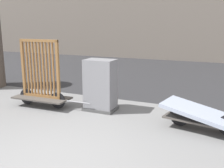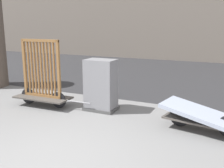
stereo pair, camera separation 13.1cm
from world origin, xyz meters
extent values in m
plane|color=slate|center=(0.00, 0.00, 0.00)|extent=(60.00, 60.00, 0.00)
cube|color=#2D2D30|center=(0.00, 8.79, 0.00)|extent=(56.00, 9.57, 0.01)
cube|color=#4C4742|center=(-2.13, 2.49, 0.25)|extent=(1.62, 0.72, 0.04)
cylinder|color=black|center=(-1.61, 2.51, 0.23)|extent=(0.45, 0.05, 0.45)
cylinder|color=black|center=(-2.65, 2.48, 0.23)|extent=(0.45, 0.05, 0.45)
cylinder|color=gray|center=(-0.98, 2.52, 0.25)|extent=(0.70, 0.05, 0.03)
cube|color=olive|center=(-2.13, 2.49, 0.30)|extent=(1.21, 0.10, 0.07)
cube|color=olive|center=(-2.13, 2.49, 1.82)|extent=(1.21, 0.10, 0.07)
cube|color=olive|center=(-2.70, 2.48, 1.06)|extent=(0.07, 0.07, 1.58)
cube|color=olive|center=(-1.57, 2.51, 1.06)|extent=(0.07, 0.07, 1.58)
cube|color=olive|center=(-2.56, 2.48, 1.06)|extent=(0.04, 0.05, 1.51)
cube|color=olive|center=(-2.45, 2.49, 1.06)|extent=(0.04, 0.05, 1.51)
cube|color=olive|center=(-2.35, 2.49, 1.06)|extent=(0.04, 0.05, 1.51)
cube|color=olive|center=(-2.24, 2.49, 1.06)|extent=(0.04, 0.05, 1.51)
cube|color=olive|center=(-2.13, 2.49, 1.06)|extent=(0.04, 0.05, 1.51)
cube|color=olive|center=(-2.03, 2.50, 1.06)|extent=(0.04, 0.05, 1.51)
cube|color=olive|center=(-1.92, 2.50, 1.06)|extent=(0.04, 0.05, 1.51)
cube|color=olive|center=(-1.81, 2.50, 1.06)|extent=(0.04, 0.05, 1.51)
cube|color=olive|center=(-1.71, 2.51, 1.06)|extent=(0.04, 0.05, 1.51)
cube|color=#4C4742|center=(2.13, 2.49, 0.25)|extent=(1.69, 0.95, 0.04)
cylinder|color=black|center=(1.62, 2.59, 0.23)|extent=(0.45, 0.12, 0.45)
cube|color=#9EA8BC|center=(2.13, 2.49, 0.38)|extent=(1.85, 1.11, 0.37)
cube|color=#4C4C4C|center=(-0.50, 2.87, 0.04)|extent=(0.84, 0.59, 0.08)
cube|color=gray|center=(-0.50, 2.87, 0.68)|extent=(0.78, 0.53, 1.36)
camera|label=1|loc=(2.48, -3.13, 2.23)|focal=42.00mm
camera|label=2|loc=(2.60, -3.08, 2.23)|focal=42.00mm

